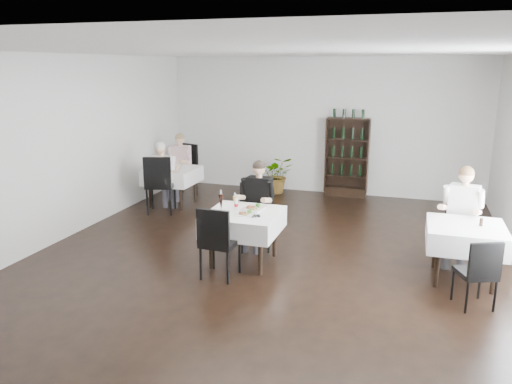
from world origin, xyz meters
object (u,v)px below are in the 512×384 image
main_table (244,222)px  potted_tree (276,175)px  wine_shelf (347,158)px  diner_main (257,198)px

main_table → potted_tree: (-0.62, 4.08, -0.20)m
wine_shelf → main_table: wine_shelf is taller
main_table → potted_tree: 4.13m
wine_shelf → main_table: (-0.90, -4.31, -0.23)m
wine_shelf → main_table: 4.41m
wine_shelf → diner_main: bearing=-103.9°
potted_tree → diner_main: size_ratio=0.61×
potted_tree → main_table: bearing=-81.4°
wine_shelf → diner_main: 3.76m
main_table → diner_main: bearing=90.1°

